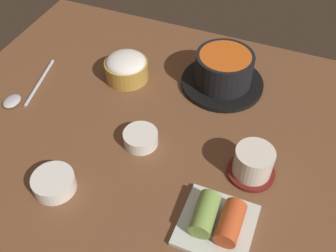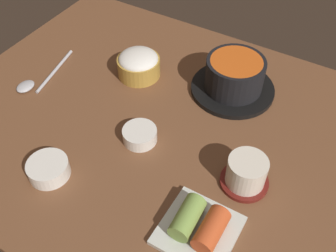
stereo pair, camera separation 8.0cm
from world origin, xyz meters
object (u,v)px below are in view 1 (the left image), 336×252
object	(u,v)px
banchan_cup_center	(141,138)
spoon	(22,95)
stone_pot	(223,72)
tea_cup_with_saucer	(253,163)
side_bowl_near	(54,183)
kimchi_plate	(217,221)
rice_bowl	(126,67)

from	to	relation	value
banchan_cup_center	spoon	world-z (taller)	banchan_cup_center
stone_pot	tea_cup_with_saucer	size ratio (longest dim) A/B	2.11
stone_pot	side_bowl_near	bearing A→B (deg)	-117.07
stone_pot	banchan_cup_center	bearing A→B (deg)	-113.34
banchan_cup_center	side_bowl_near	size ratio (longest dim) A/B	0.90
side_bowl_near	spoon	world-z (taller)	side_bowl_near
stone_pot	side_bowl_near	xyz separation A→B (cm)	(-20.49, -40.10, -2.30)
banchan_cup_center	stone_pot	bearing A→B (deg)	66.66
tea_cup_with_saucer	kimchi_plate	world-z (taller)	tea_cup_with_saucer
rice_bowl	banchan_cup_center	bearing A→B (deg)	-56.19
stone_pot	banchan_cup_center	world-z (taller)	stone_pot
stone_pot	spoon	size ratio (longest dim) A/B	1.04
banchan_cup_center	kimchi_plate	distance (cm)	23.83
tea_cup_with_saucer	spoon	size ratio (longest dim) A/B	0.49
stone_pot	rice_bowl	distance (cm)	23.01
kimchi_plate	spoon	size ratio (longest dim) A/B	0.68
tea_cup_with_saucer	banchan_cup_center	xyz separation A→B (cm)	(-22.99, -0.90, -1.63)
spoon	rice_bowl	bearing A→B (deg)	37.84
banchan_cup_center	tea_cup_with_saucer	bearing A→B (deg)	2.24
rice_bowl	side_bowl_near	bearing A→B (deg)	-87.19
tea_cup_with_saucer	kimchi_plate	distance (cm)	13.82
banchan_cup_center	spoon	size ratio (longest dim) A/B	0.38
rice_bowl	tea_cup_with_saucer	bearing A→B (deg)	-25.75
tea_cup_with_saucer	spoon	world-z (taller)	tea_cup_with_saucer
spoon	banchan_cup_center	bearing A→B (deg)	-4.42
tea_cup_with_saucer	banchan_cup_center	distance (cm)	23.07
rice_bowl	kimchi_plate	xyz separation A→B (cm)	(32.09, -30.29, -1.35)
banchan_cup_center	spoon	bearing A→B (deg)	175.58
tea_cup_with_saucer	banchan_cup_center	size ratio (longest dim) A/B	1.29
stone_pot	tea_cup_with_saucer	xyz separation A→B (cm)	(12.70, -22.97, -0.86)
stone_pot	rice_bowl	size ratio (longest dim) A/B	1.89
stone_pot	spoon	world-z (taller)	stone_pot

